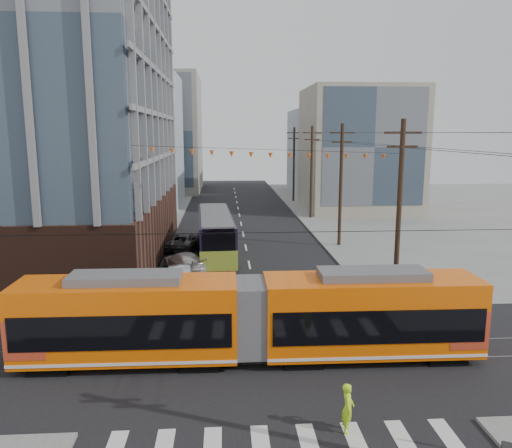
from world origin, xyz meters
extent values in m
plane|color=slate|center=(0.00, 0.00, 0.00)|extent=(160.00, 160.00, 0.00)
cube|color=#8C99A5|center=(-17.00, 52.00, 9.00)|extent=(18.00, 16.00, 18.00)
cube|color=gray|center=(16.00, 48.00, 8.00)|extent=(14.00, 14.00, 16.00)
cube|color=gray|center=(-14.00, 72.00, 10.00)|extent=(16.00, 18.00, 20.00)
cube|color=#8C99A5|center=(18.00, 68.00, 7.00)|extent=(16.00, 16.00, 14.00)
cylinder|color=black|center=(8.50, 56.00, 5.50)|extent=(0.30, 0.30, 11.00)
imported|color=#A2A8AF|center=(-5.06, 15.58, 0.68)|extent=(1.96, 4.25, 1.35)
imported|color=silver|center=(-4.93, 18.65, 0.71)|extent=(3.87, 5.27, 1.42)
imported|color=#444447|center=(-5.35, 25.65, 0.74)|extent=(3.60, 5.72, 1.47)
imported|color=#C4FC21|center=(2.24, -2.31, 0.89)|extent=(0.58, 0.74, 1.77)
cube|color=gray|center=(8.30, 11.29, 0.37)|extent=(0.87, 3.68, 0.73)
camera|label=1|loc=(-1.93, -17.77, 10.19)|focal=35.00mm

